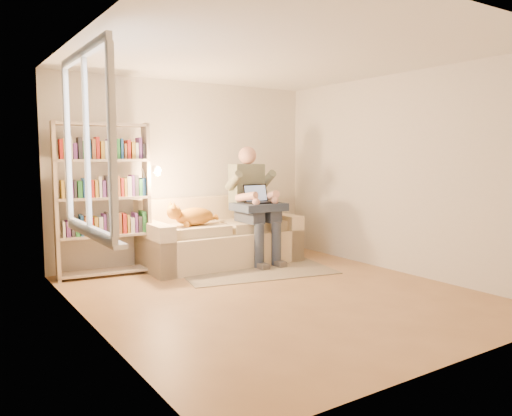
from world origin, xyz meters
TOP-DOWN VIEW (x-y plane):
  - floor at (0.00, 0.00)m, footprint 4.50×4.50m
  - ceiling at (0.00, 0.00)m, footprint 4.00×4.50m
  - wall_left at (-2.00, 0.00)m, footprint 0.02×4.50m
  - wall_right at (2.00, 0.00)m, footprint 0.02×4.50m
  - wall_back at (0.00, 2.25)m, footprint 4.00×0.02m
  - wall_front at (0.00, -2.25)m, footprint 4.00×0.02m
  - window at (-1.95, 0.20)m, footprint 0.12×1.52m
  - sofa at (0.26, 1.75)m, footprint 2.23×1.05m
  - person at (0.71, 1.57)m, footprint 0.49×0.77m
  - cat at (-0.28, 1.62)m, footprint 0.83×0.30m
  - blanket at (0.78, 1.39)m, footprint 0.68×0.56m
  - laptop at (0.78, 1.41)m, footprint 0.39×0.32m
  - bookshelf at (-1.33, 1.90)m, footprint 1.29×0.50m
  - rug at (0.43, 1.07)m, footprint 2.17×1.54m

SIDE VIEW (x-z plane):
  - floor at x=0.00m, z-range 0.00..0.00m
  - rug at x=0.43m, z-range 0.00..0.01m
  - sofa at x=0.26m, z-range -0.13..0.81m
  - cat at x=-0.28m, z-range 0.58..0.88m
  - blanket at x=0.78m, z-range 0.77..0.87m
  - person at x=0.71m, z-range 0.09..1.76m
  - laptop at x=0.78m, z-range 0.77..1.10m
  - bookshelf at x=-1.33m, z-range 0.10..2.06m
  - wall_left at x=-2.00m, z-range 0.00..2.60m
  - wall_right at x=2.00m, z-range 0.00..2.60m
  - wall_back at x=0.00m, z-range 0.00..2.60m
  - wall_front at x=0.00m, z-range 0.00..2.60m
  - window at x=-1.95m, z-range 0.53..2.22m
  - ceiling at x=0.00m, z-range 2.59..2.61m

